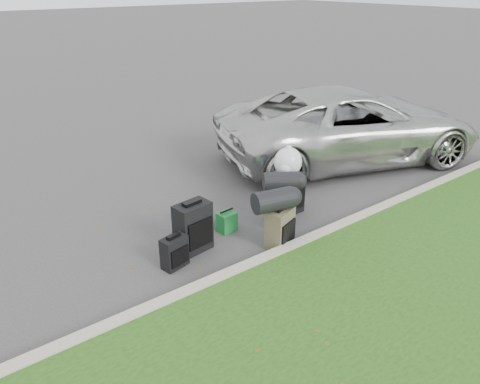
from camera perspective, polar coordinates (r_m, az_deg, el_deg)
ground at (r=7.57m, az=1.52°, el=-4.09°), size 120.00×120.00×0.00m
curb at (r=6.89m, az=6.78°, el=-6.70°), size 120.00×0.18×0.15m
suv at (r=10.35m, az=13.17°, el=7.97°), size 6.17×4.30×1.56m
suitcase_small_black at (r=6.50m, az=-7.99°, el=-7.28°), size 0.40×0.27×0.46m
suitcase_large_black_left at (r=6.78m, az=-5.75°, el=-4.31°), size 0.55×0.37×0.74m
suitcase_olive at (r=6.91m, az=4.86°, el=-4.37°), size 0.50×0.40×0.60m
suitcase_teal at (r=7.47m, az=4.94°, el=-2.07°), size 0.47×0.37×0.59m
suitcase_large_black_right at (r=7.88m, az=6.07°, el=-0.21°), size 0.46×0.28×0.69m
tote_green at (r=7.35m, az=-1.63°, el=-3.66°), size 0.30×0.24×0.31m
tote_navy at (r=7.48m, az=-5.22°, el=-3.10°), size 0.36×0.30×0.34m
duffel_left at (r=6.66m, az=4.14°, el=-1.03°), size 0.65×0.44×0.32m
duffel_right at (r=7.34m, az=5.00°, el=1.30°), size 0.62×0.54×0.30m
trash_bag at (r=7.64m, az=5.87°, el=3.67°), size 0.47×0.47×0.47m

